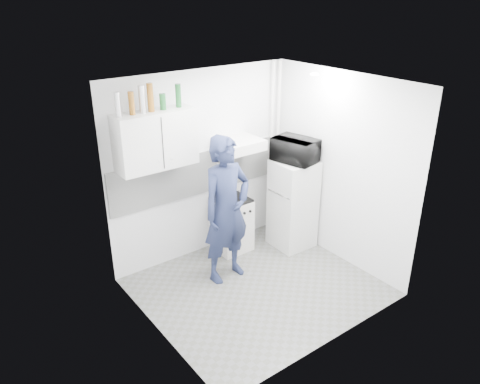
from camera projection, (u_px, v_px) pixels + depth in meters
floor at (257, 287)px, 6.02m from camera, size 2.80×2.80×0.00m
ceiling at (261, 84)px, 4.96m from camera, size 2.80×2.80×0.00m
wall_back at (202, 165)px, 6.40m from camera, size 2.80×0.00×2.80m
wall_left at (151, 229)px, 4.72m from camera, size 0.00×2.60×2.60m
wall_right at (340, 169)px, 6.26m from camera, size 0.00×2.60×2.60m
person at (227, 210)px, 5.88m from camera, size 0.74×0.52×1.94m
stove at (231, 225)px, 6.76m from camera, size 0.48×0.48×0.77m
fridge at (293, 204)px, 6.77m from camera, size 0.56×0.56×1.32m
stove_top at (231, 199)px, 6.60m from camera, size 0.46×0.46×0.03m
saucepan at (227, 197)px, 6.52m from camera, size 0.19×0.19×0.10m
microwave at (295, 150)px, 6.43m from camera, size 0.67×0.53×0.33m
bottle_a at (118, 105)px, 5.21m from camera, size 0.07×0.07×0.28m
bottle_b at (131, 103)px, 5.30m from camera, size 0.07×0.07×0.26m
bottle_c at (142, 99)px, 5.36m from camera, size 0.08×0.08×0.32m
bottle_d at (150, 97)px, 5.42m from camera, size 0.08×0.08×0.33m
canister_a at (163, 102)px, 5.53m from camera, size 0.08×0.08×0.19m
bottle_e at (178, 96)px, 5.63m from camera, size 0.07×0.07×0.28m
upper_cabinet at (156, 140)px, 5.64m from camera, size 1.00×0.35×0.70m
range_hood at (239, 145)px, 6.36m from camera, size 0.60×0.50×0.14m
backsplash at (203, 172)px, 6.43m from camera, size 2.74×0.03×0.60m
pipe_a at (277, 149)px, 7.06m from camera, size 0.05×0.05×2.60m
pipe_b at (271, 150)px, 6.99m from camera, size 0.04×0.04×2.60m
ceiling_spot_fixture at (315, 74)px, 5.67m from camera, size 0.10×0.10×0.02m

